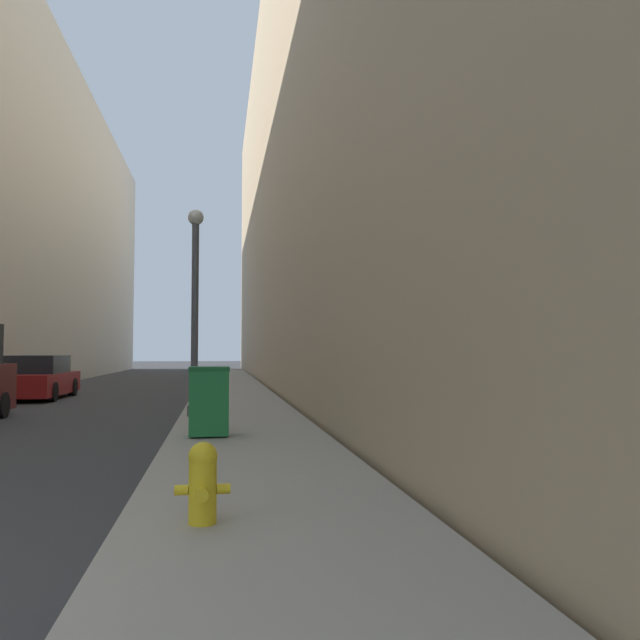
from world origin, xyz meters
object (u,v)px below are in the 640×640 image
(fire_hydrant, at_px, (203,481))
(lamppost, at_px, (195,304))
(trash_bin, at_px, (209,400))
(parked_sedan_near, at_px, (37,379))

(fire_hydrant, relative_size, lamppost, 0.15)
(trash_bin, relative_size, parked_sedan_near, 0.26)
(lamppost, height_order, parked_sedan_near, lamppost)
(lamppost, bearing_deg, fire_hydrant, -87.30)
(fire_hydrant, relative_size, trash_bin, 0.58)
(trash_bin, bearing_deg, fire_hydrant, -89.68)
(trash_bin, xyz_separation_m, parked_sedan_near, (-6.06, 11.64, -0.08))
(fire_hydrant, height_order, lamppost, lamppost)
(trash_bin, xyz_separation_m, lamppost, (-0.40, 3.52, 1.97))
(fire_hydrant, height_order, parked_sedan_near, parked_sedan_near)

